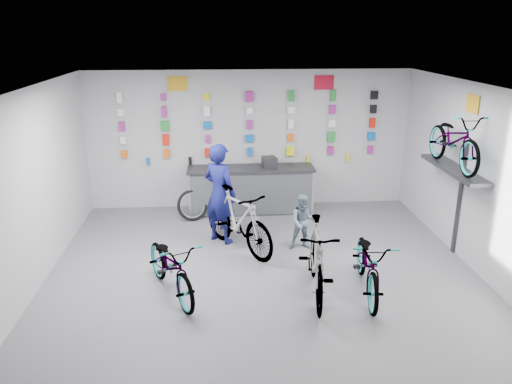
{
  "coord_description": "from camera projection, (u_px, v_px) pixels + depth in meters",
  "views": [
    {
      "loc": [
        -0.69,
        -6.68,
        3.84
      ],
      "look_at": [
        -0.06,
        1.4,
        1.16
      ],
      "focal_mm": 35.0,
      "sensor_mm": 36.0,
      "label": 1
    }
  ],
  "objects": [
    {
      "name": "sign_left",
      "position": [
        177.0,
        84.0,
        10.38
      ],
      "size": [
        0.42,
        0.02,
        0.3
      ],
      "primitive_type": "cube",
      "color": "gold",
      "rests_on": "wall_back"
    },
    {
      "name": "counter",
      "position": [
        251.0,
        190.0,
        10.78
      ],
      "size": [
        2.7,
        0.66,
        1.0
      ],
      "color": "black",
      "rests_on": "floor"
    },
    {
      "name": "wall_bracket",
      "position": [
        455.0,
        174.0,
        8.5
      ],
      "size": [
        0.39,
        1.9,
        2.0
      ],
      "color": "#333338",
      "rests_on": "wall_right"
    },
    {
      "name": "wall_back",
      "position": [
        249.0,
        140.0,
        10.89
      ],
      "size": [
        7.0,
        0.0,
        7.0
      ],
      "primitive_type": "plane",
      "rotation": [
        1.57,
        0.0,
        0.0
      ],
      "color": "#AFAFB2",
      "rests_on": "floor"
    },
    {
      "name": "wall_left",
      "position": [
        14.0,
        206.0,
        6.85
      ],
      "size": [
        0.0,
        8.0,
        8.0
      ],
      "primitive_type": "plane",
      "rotation": [
        1.57,
        0.0,
        1.57
      ],
      "color": "#AFAFB2",
      "rests_on": "floor"
    },
    {
      "name": "bike_service",
      "position": [
        238.0,
        220.0,
        8.86
      ],
      "size": [
        1.53,
        1.91,
        1.16
      ],
      "primitive_type": "imported",
      "rotation": [
        0.0,
        0.0,
        0.59
      ],
      "color": "gray",
      "rests_on": "floor"
    },
    {
      "name": "wall_right",
      "position": [
        503.0,
        194.0,
        7.37
      ],
      "size": [
        0.0,
        8.0,
        8.0
      ],
      "primitive_type": "plane",
      "rotation": [
        1.57,
        0.0,
        -1.57
      ],
      "color": "#AFAFB2",
      "rests_on": "floor"
    },
    {
      "name": "bike_left",
      "position": [
        171.0,
        266.0,
        7.4
      ],
      "size": [
        1.31,
        1.87,
        0.93
      ],
      "primitive_type": "imported",
      "rotation": [
        0.0,
        0.0,
        0.43
      ],
      "color": "gray",
      "rests_on": "floor"
    },
    {
      "name": "clerk",
      "position": [
        220.0,
        194.0,
        9.14
      ],
      "size": [
        0.81,
        0.78,
        1.88
      ],
      "primitive_type": "imported",
      "rotation": [
        0.0,
        0.0,
        2.44
      ],
      "color": "#101353",
      "rests_on": "floor"
    },
    {
      "name": "bike_wall",
      "position": [
        454.0,
        140.0,
        8.31
      ],
      "size": [
        0.63,
        1.8,
        0.95
      ],
      "primitive_type": "imported",
      "color": "gray",
      "rests_on": "wall_bracket"
    },
    {
      "name": "floor",
      "position": [
        267.0,
        293.0,
        7.58
      ],
      "size": [
        8.0,
        8.0,
        0.0
      ],
      "primitive_type": "plane",
      "color": "#4F4F54",
      "rests_on": "ground"
    },
    {
      "name": "customer",
      "position": [
        303.0,
        222.0,
        8.95
      ],
      "size": [
        0.52,
        0.41,
        1.03
      ],
      "primitive_type": "imported",
      "rotation": [
        0.0,
        0.0,
        -0.05
      ],
      "color": "slate",
      "rests_on": "floor"
    },
    {
      "name": "merch_wall",
      "position": [
        253.0,
        127.0,
        10.74
      ],
      "size": [
        5.55,
        0.08,
        1.57
      ],
      "color": "orange",
      "rests_on": "wall_back"
    },
    {
      "name": "bike_right",
      "position": [
        369.0,
        263.0,
        7.46
      ],
      "size": [
        0.89,
        1.9,
        0.96
      ],
      "primitive_type": "imported",
      "rotation": [
        0.0,
        0.0,
        -0.14
      ],
      "color": "gray",
      "rests_on": "floor"
    },
    {
      "name": "sign_right",
      "position": [
        324.0,
        83.0,
        10.61
      ],
      "size": [
        0.42,
        0.02,
        0.3
      ],
      "primitive_type": "cube",
      "color": "red",
      "rests_on": "wall_back"
    },
    {
      "name": "bike_center",
      "position": [
        317.0,
        260.0,
        7.37
      ],
      "size": [
        0.76,
        1.96,
        1.15
      ],
      "primitive_type": "imported",
      "rotation": [
        0.0,
        0.0,
        -0.12
      ],
      "color": "gray",
      "rests_on": "floor"
    },
    {
      "name": "spare_wheel",
      "position": [
        192.0,
        205.0,
        10.39
      ],
      "size": [
        0.71,
        0.49,
        0.65
      ],
      "rotation": [
        0.0,
        0.0,
        0.38
      ],
      "color": "black",
      "rests_on": "floor"
    },
    {
      "name": "ceiling",
      "position": [
        268.0,
        94.0,
        6.64
      ],
      "size": [
        8.0,
        8.0,
        0.0
      ],
      "primitive_type": "plane",
      "rotation": [
        3.14,
        0.0,
        0.0
      ],
      "color": "white",
      "rests_on": "wall_back"
    },
    {
      "name": "sign_side",
      "position": [
        473.0,
        104.0,
        8.14
      ],
      "size": [
        0.02,
        0.4,
        0.3
      ],
      "primitive_type": "cube",
      "color": "gold",
      "rests_on": "wall_right"
    },
    {
      "name": "register",
      "position": [
        269.0,
        162.0,
        10.62
      ],
      "size": [
        0.32,
        0.34,
        0.22
      ],
      "primitive_type": "cube",
      "rotation": [
        0.0,
        0.0,
        0.16
      ],
      "color": "black",
      "rests_on": "counter"
    }
  ]
}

